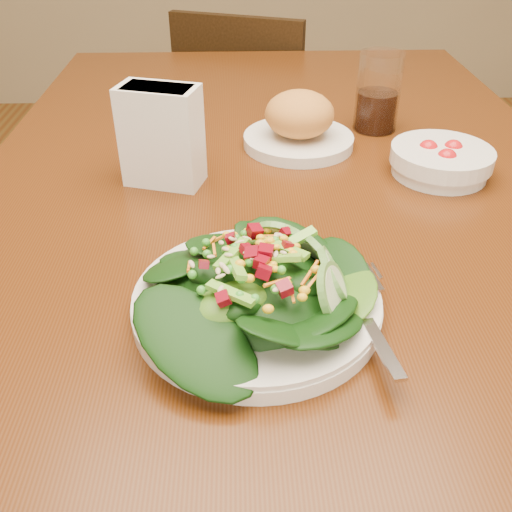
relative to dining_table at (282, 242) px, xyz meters
name	(u,v)px	position (x,y,z in m)	size (l,w,h in m)	color
ground_plane	(274,492)	(0.00, 0.00, -0.65)	(5.00, 5.00, 0.00)	olive
dining_table	(282,242)	(0.00, 0.00, 0.00)	(0.90, 1.40, 0.75)	#45230E
chair_far	(251,142)	(-0.02, 0.89, -0.22)	(0.48, 0.49, 0.82)	black
salad_plate	(266,290)	(-0.04, -0.28, 0.13)	(0.26, 0.25, 0.07)	silver
bread_plate	(299,124)	(0.03, 0.13, 0.14)	(0.18, 0.18, 0.09)	silver
tomato_bowl	(441,161)	(0.23, 0.02, 0.12)	(0.15, 0.15, 0.05)	silver
drinking_glass	(377,98)	(0.17, 0.20, 0.16)	(0.07, 0.07, 0.13)	silver
napkin_holder	(161,134)	(-0.17, 0.01, 0.17)	(0.12, 0.09, 0.14)	white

